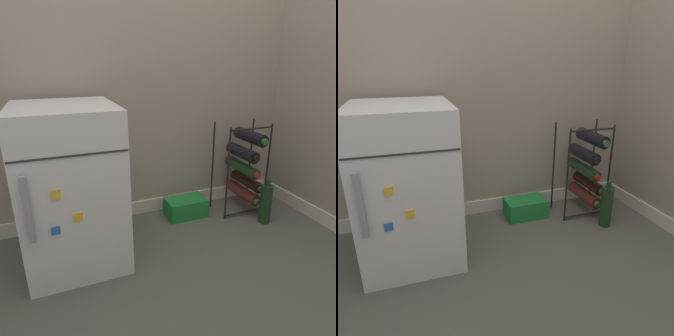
{
  "view_description": "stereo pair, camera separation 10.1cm",
  "coord_description": "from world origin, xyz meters",
  "views": [
    {
      "loc": [
        -0.5,
        -1.14,
        0.99
      ],
      "look_at": [
        0.1,
        0.38,
        0.4
      ],
      "focal_mm": 32.0,
      "sensor_mm": 36.0,
      "label": 1
    },
    {
      "loc": [
        -0.41,
        -1.17,
        0.99
      ],
      "look_at": [
        0.1,
        0.38,
        0.4
      ],
      "focal_mm": 32.0,
      "sensor_mm": 36.0,
      "label": 2
    }
  ],
  "objects": [
    {
      "name": "soda_box",
      "position": [
        0.28,
        0.49,
        0.06
      ],
      "size": [
        0.27,
        0.17,
        0.12
      ],
      "color": "#1E7F38",
      "rests_on": "ground_plane"
    },
    {
      "name": "mini_fridge",
      "position": [
        -0.44,
        0.32,
        0.4
      ],
      "size": [
        0.47,
        0.56,
        0.8
      ],
      "color": "white",
      "rests_on": "ground_plane"
    },
    {
      "name": "loose_bottle_floor",
      "position": [
        0.71,
        0.22,
        0.13
      ],
      "size": [
        0.07,
        0.07,
        0.3
      ],
      "color": "#19381E",
      "rests_on": "ground_plane"
    },
    {
      "name": "ground_plane",
      "position": [
        0.0,
        0.0,
        0.0
      ],
      "size": [
        14.0,
        14.0,
        0.0
      ],
      "primitive_type": "plane",
      "color": "#56544F"
    },
    {
      "name": "wine_rack",
      "position": [
        0.69,
        0.44,
        0.31
      ],
      "size": [
        0.32,
        0.33,
        0.61
      ],
      "color": "black",
      "rests_on": "ground_plane"
    },
    {
      "name": "wall_back",
      "position": [
        0.0,
        0.67,
        1.24
      ],
      "size": [
        7.1,
        0.07,
        2.5
      ],
      "color": "#9E9384",
      "rests_on": "ground_plane"
    }
  ]
}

